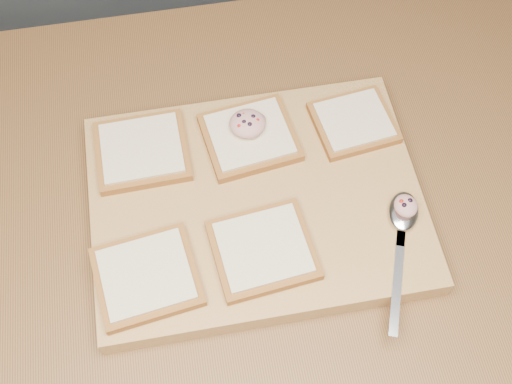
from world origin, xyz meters
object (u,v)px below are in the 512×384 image
at_px(cutting_board, 256,203).
at_px(spoon, 403,221).
at_px(tuna_salad_dollop, 247,123).
at_px(bread_far_center, 250,137).

distance_m(cutting_board, spoon, 0.20).
height_order(tuna_salad_dollop, spoon, tuna_salad_dollop).
relative_size(tuna_salad_dollop, spoon, 0.26).
distance_m(bread_far_center, spoon, 0.25).
height_order(bread_far_center, tuna_salad_dollop, tuna_salad_dollop).
xyz_separation_m(cutting_board, bread_far_center, (0.01, 0.09, 0.03)).
bearing_deg(bread_far_center, spoon, -43.25).
distance_m(bread_far_center, tuna_salad_dollop, 0.02).
bearing_deg(tuna_salad_dollop, bread_far_center, -80.95).
bearing_deg(tuna_salad_dollop, cutting_board, -93.35).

